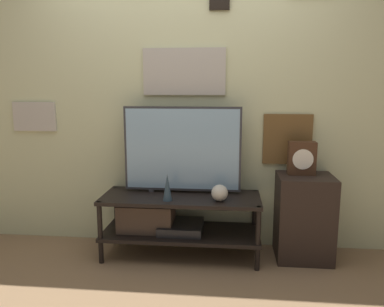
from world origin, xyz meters
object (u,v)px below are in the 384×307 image
Objects in this scene: television at (182,149)px; vase_slim_bronze at (167,187)px; mantel_clock at (302,158)px; vase_round_glass at (220,193)px.

television is 4.54× the size of vase_slim_bronze.
television is 3.64× the size of mantel_clock.
vase_slim_bronze is 1.11m from mantel_clock.
mantel_clock reaches higher than vase_round_glass.
television is 0.37m from vase_slim_bronze.
vase_slim_bronze reaches higher than vase_round_glass.
television is 0.98m from mantel_clock.
mantel_clock is (0.98, -0.01, -0.06)m from television.
television reaches higher than mantel_clock.
television is 0.49m from vase_round_glass.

